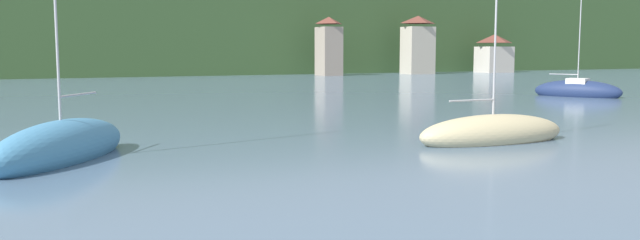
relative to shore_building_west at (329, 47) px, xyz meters
The scene contains 7 objects.
wooded_hillside 51.52m from the shore_building_west, 107.66° to the left, with size 352.00×73.40×40.86m.
shore_building_west is the anchor object (origin of this frame).
shore_building_westcentral 15.69m from the shore_building_west, ahead, with size 4.72×3.66×9.24m.
shore_building_central 31.40m from the shore_building_west, ahead, with size 5.56×4.38×6.50m.
sailboat_far_1 48.24m from the shore_building_west, 90.45° to the right, with size 5.09×7.07×8.63m.
sailboat_mid_7 70.18m from the shore_building_west, 109.92° to the right, with size 6.99×2.21×9.29m.
sailboat_mid_8 75.02m from the shore_building_west, 122.44° to the right, with size 5.88×7.24×11.65m.
Camera 1 is at (-9.74, 19.31, 3.75)m, focal length 35.73 mm.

